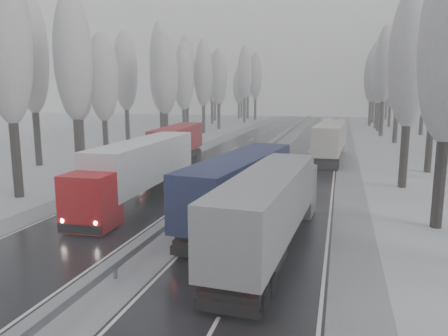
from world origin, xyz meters
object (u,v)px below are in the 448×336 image
at_px(truck_grey_tarp, 273,203).
at_px(truck_red_red, 175,143).
at_px(box_truck_distant, 326,124).
at_px(truck_red_white, 139,168).
at_px(truck_cream_box, 331,138).
at_px(truck_blue_box, 246,182).

distance_m(truck_grey_tarp, truck_red_red, 27.01).
distance_m(truck_grey_tarp, box_truck_distant, 70.36).
bearing_deg(truck_grey_tarp, box_truck_distant, 93.27).
height_order(truck_grey_tarp, truck_red_white, truck_red_white).
distance_m(truck_grey_tarp, truck_cream_box, 31.15).
relative_size(truck_red_white, truck_red_red, 1.06).
bearing_deg(truck_red_red, truck_grey_tarp, -63.27).
distance_m(truck_blue_box, box_truck_distant, 65.76).
bearing_deg(truck_red_white, truck_red_red, 100.30).
height_order(truck_grey_tarp, truck_cream_box, truck_cream_box).
distance_m(truck_cream_box, truck_red_white, 27.25).
xyz_separation_m(truck_blue_box, truck_cream_box, (4.51, 26.42, 0.10)).
relative_size(truck_grey_tarp, truck_red_white, 0.95).
bearing_deg(truck_cream_box, truck_red_red, -150.53).
distance_m(truck_cream_box, box_truck_distant, 39.34).
bearing_deg(truck_blue_box, box_truck_distant, 94.73).
height_order(truck_red_white, truck_red_red, truck_red_white).
xyz_separation_m(truck_cream_box, truck_red_red, (-16.40, -8.13, -0.15)).
xyz_separation_m(truck_cream_box, truck_red_white, (-13.08, -23.91, 0.00)).
distance_m(truck_blue_box, truck_red_white, 8.93).
relative_size(truck_grey_tarp, box_truck_distant, 2.37).
bearing_deg(box_truck_distant, truck_red_red, -108.87).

